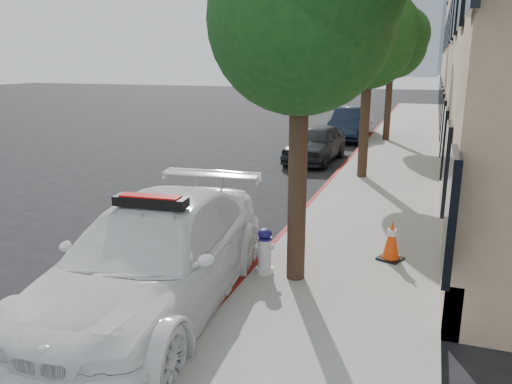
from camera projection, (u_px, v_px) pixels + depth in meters
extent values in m
plane|color=black|center=(193.00, 230.00, 11.18)|extent=(120.00, 120.00, 0.00)
cube|color=gray|center=(394.00, 157.00, 19.12)|extent=(3.20, 50.00, 0.15)
cube|color=maroon|center=(354.00, 155.00, 19.62)|extent=(0.12, 50.00, 0.15)
cylinder|color=black|center=(297.00, 182.00, 7.96)|extent=(0.30, 0.30, 3.30)
sphere|color=#133B17|center=(301.00, 20.00, 7.34)|extent=(2.80, 2.80, 2.80)
sphere|color=#133B17|center=(284.00, 43.00, 7.80)|extent=(2.10, 2.10, 2.10)
cylinder|color=black|center=(364.00, 126.00, 15.27)|extent=(0.30, 0.30, 3.19)
sphere|color=#133B17|center=(369.00, 44.00, 14.66)|extent=(2.60, 2.60, 2.60)
sphere|color=#133B17|center=(383.00, 29.00, 14.16)|extent=(2.08, 2.08, 2.08)
sphere|color=#133B17|center=(358.00, 55.00, 15.12)|extent=(1.95, 1.95, 1.95)
cylinder|color=black|center=(388.00, 102.00, 22.54)|extent=(0.30, 0.30, 3.41)
sphere|color=#133B17|center=(392.00, 44.00, 21.90)|extent=(3.00, 3.00, 3.00)
sphere|color=#133B17|center=(402.00, 34.00, 21.39)|extent=(2.40, 2.40, 2.40)
sphere|color=#133B17|center=(384.00, 52.00, 22.36)|extent=(2.25, 2.25, 2.25)
imported|color=white|center=(154.00, 258.00, 7.44)|extent=(2.80, 5.84, 1.64)
cube|color=black|center=(151.00, 201.00, 7.22)|extent=(1.12, 0.38, 0.14)
cube|color=#A50A07|center=(151.00, 197.00, 7.20)|extent=(0.92, 0.30, 0.06)
imported|color=#212429|center=(315.00, 143.00, 18.65)|extent=(1.86, 4.15, 1.39)
imported|color=black|center=(351.00, 124.00, 23.87)|extent=(1.60, 4.56, 1.50)
cylinder|color=silver|center=(265.00, 270.00, 8.56)|extent=(0.31, 0.31, 0.10)
cylinder|color=silver|center=(265.00, 253.00, 8.48)|extent=(0.23, 0.23, 0.52)
ellipsoid|color=navy|center=(265.00, 234.00, 8.39)|extent=(0.25, 0.25, 0.17)
cylinder|color=silver|center=(265.00, 246.00, 8.45)|extent=(0.33, 0.14, 0.10)
cylinder|color=silver|center=(265.00, 246.00, 8.45)|extent=(0.12, 0.18, 0.10)
cube|color=black|center=(390.00, 258.00, 9.13)|extent=(0.52, 0.52, 0.03)
cone|color=#FF440D|center=(392.00, 239.00, 9.04)|extent=(0.31, 0.31, 0.73)
cylinder|color=white|center=(392.00, 233.00, 9.01)|extent=(0.17, 0.17, 0.11)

